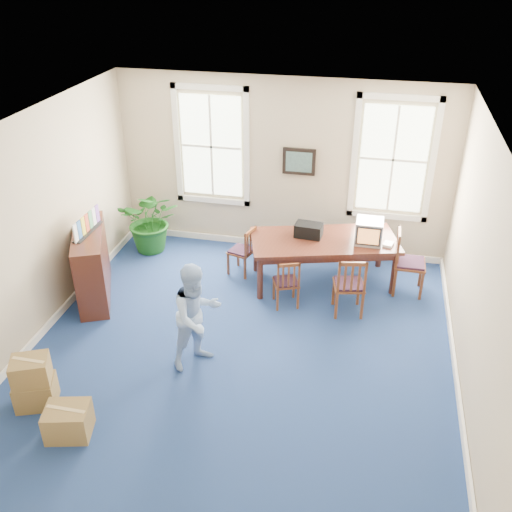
% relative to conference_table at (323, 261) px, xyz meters
% --- Properties ---
extents(floor, '(6.50, 6.50, 0.00)m').
position_rel_conference_table_xyz_m(floor, '(-0.92, -2.15, -0.41)').
color(floor, navy).
rests_on(floor, ground).
extents(ceiling, '(6.50, 6.50, 0.00)m').
position_rel_conference_table_xyz_m(ceiling, '(-0.92, -2.15, 2.79)').
color(ceiling, white).
rests_on(ceiling, ground).
extents(wall_back, '(6.50, 0.00, 6.50)m').
position_rel_conference_table_xyz_m(wall_back, '(-0.92, 1.10, 1.19)').
color(wall_back, tan).
rests_on(wall_back, ground).
extents(wall_front, '(6.50, 0.00, 6.50)m').
position_rel_conference_table_xyz_m(wall_front, '(-0.92, -5.40, 1.19)').
color(wall_front, tan).
rests_on(wall_front, ground).
extents(wall_left, '(0.00, 6.50, 6.50)m').
position_rel_conference_table_xyz_m(wall_left, '(-3.92, -2.15, 1.19)').
color(wall_left, tan).
rests_on(wall_left, ground).
extents(wall_right, '(0.00, 6.50, 6.50)m').
position_rel_conference_table_xyz_m(wall_right, '(2.08, -2.15, 1.19)').
color(wall_right, tan).
rests_on(wall_right, ground).
extents(baseboard_back, '(6.00, 0.04, 0.12)m').
position_rel_conference_table_xyz_m(baseboard_back, '(-0.92, 1.07, -0.35)').
color(baseboard_back, white).
rests_on(baseboard_back, ground).
extents(baseboard_left, '(0.04, 6.50, 0.12)m').
position_rel_conference_table_xyz_m(baseboard_left, '(-3.89, -2.15, -0.35)').
color(baseboard_left, white).
rests_on(baseboard_left, ground).
extents(baseboard_right, '(0.04, 6.50, 0.12)m').
position_rel_conference_table_xyz_m(baseboard_right, '(2.05, -2.15, -0.35)').
color(baseboard_right, white).
rests_on(baseboard_right, ground).
extents(window_left, '(1.40, 0.12, 2.20)m').
position_rel_conference_table_xyz_m(window_left, '(-2.22, 1.08, 1.49)').
color(window_left, white).
rests_on(window_left, ground).
extents(window_right, '(1.40, 0.12, 2.20)m').
position_rel_conference_table_xyz_m(window_right, '(0.98, 1.08, 1.49)').
color(window_right, white).
rests_on(window_right, ground).
extents(wall_picture, '(0.58, 0.06, 0.48)m').
position_rel_conference_table_xyz_m(wall_picture, '(-0.62, 1.05, 1.34)').
color(wall_picture, black).
rests_on(wall_picture, ground).
extents(conference_table, '(2.61, 1.73, 0.82)m').
position_rel_conference_table_xyz_m(conference_table, '(0.00, 0.00, 0.00)').
color(conference_table, '#4C2217').
rests_on(conference_table, ground).
extents(crt_tv, '(0.43, 0.47, 0.39)m').
position_rel_conference_table_xyz_m(crt_tv, '(0.71, 0.05, 0.61)').
color(crt_tv, '#B7B7BC').
rests_on(crt_tv, conference_table).
extents(game_console, '(0.19, 0.21, 0.05)m').
position_rel_conference_table_xyz_m(game_console, '(1.04, 0.00, 0.43)').
color(game_console, white).
rests_on(game_console, conference_table).
extents(equipment_bag, '(0.47, 0.33, 0.22)m').
position_rel_conference_table_xyz_m(equipment_bag, '(-0.27, 0.05, 0.52)').
color(equipment_bag, black).
rests_on(equipment_bag, conference_table).
extents(chair_near_left, '(0.49, 0.49, 0.85)m').
position_rel_conference_table_xyz_m(chair_near_left, '(-0.49, -0.82, 0.02)').
color(chair_near_left, brown).
rests_on(chair_near_left, ground).
extents(chair_near_right, '(0.54, 0.54, 1.02)m').
position_rel_conference_table_xyz_m(chair_near_right, '(0.49, -0.82, 0.10)').
color(chair_near_right, brown).
rests_on(chair_near_right, ground).
extents(chair_end_left, '(0.49, 0.49, 0.88)m').
position_rel_conference_table_xyz_m(chair_end_left, '(-1.42, 0.00, 0.03)').
color(chair_end_left, brown).
rests_on(chair_end_left, ground).
extents(chair_end_right, '(0.49, 0.49, 1.10)m').
position_rel_conference_table_xyz_m(chair_end_right, '(1.42, 0.00, 0.14)').
color(chair_end_right, brown).
rests_on(chair_end_right, ground).
extents(man, '(0.93, 0.95, 1.54)m').
position_rel_conference_table_xyz_m(man, '(-1.42, -2.49, 0.36)').
color(man, '#98BAEC').
rests_on(man, ground).
extents(credenza, '(1.05, 1.60, 1.22)m').
position_rel_conference_table_xyz_m(credenza, '(-3.60, -1.22, 0.20)').
color(credenza, '#4C2217').
rests_on(credenza, ground).
extents(brochure_rack, '(0.15, 0.74, 0.33)m').
position_rel_conference_table_xyz_m(brochure_rack, '(-3.58, -1.22, 0.98)').
color(brochure_rack, '#99999E').
rests_on(brochure_rack, credenza).
extents(potted_plant, '(1.25, 1.13, 1.22)m').
position_rel_conference_table_xyz_m(potted_plant, '(-3.25, 0.46, 0.20)').
color(potted_plant, '#144C14').
rests_on(potted_plant, ground).
extents(cardboard_boxes, '(1.65, 1.65, 0.74)m').
position_rel_conference_table_xyz_m(cardboard_boxes, '(-3.00, -3.63, -0.04)').
color(cardboard_boxes, olive).
rests_on(cardboard_boxes, ground).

